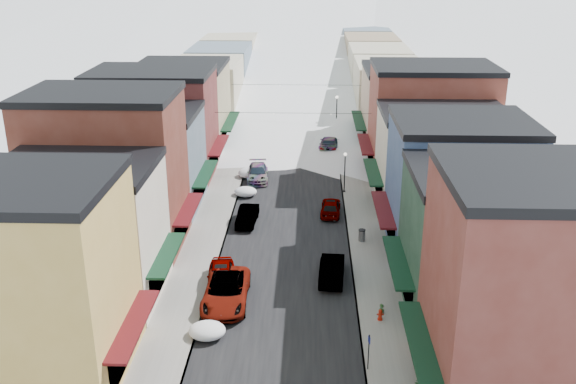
# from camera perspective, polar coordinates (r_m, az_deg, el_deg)

# --- Properties ---
(road) EXTENTS (10.00, 160.00, 0.01)m
(road) POSITION_cam_1_polar(r_m,az_deg,el_deg) (88.36, 0.78, 6.19)
(road) COLOR black
(road) RESTS_ON ground
(sidewalk_left) EXTENTS (3.20, 160.00, 0.15)m
(sidewalk_left) POSITION_cam_1_polar(r_m,az_deg,el_deg) (88.72, -3.51, 6.26)
(sidewalk_left) COLOR gray
(sidewalk_left) RESTS_ON ground
(sidewalk_right) EXTENTS (3.20, 160.00, 0.15)m
(sidewalk_right) POSITION_cam_1_polar(r_m,az_deg,el_deg) (88.46, 5.09, 6.17)
(sidewalk_right) COLOR gray
(sidewalk_right) RESTS_ON ground
(curb_left) EXTENTS (0.10, 160.00, 0.15)m
(curb_left) POSITION_cam_1_polar(r_m,az_deg,el_deg) (88.59, -2.50, 6.25)
(curb_left) COLOR slate
(curb_left) RESTS_ON ground
(curb_right) EXTENTS (0.10, 160.00, 0.15)m
(curb_right) POSITION_cam_1_polar(r_m,az_deg,el_deg) (88.39, 4.08, 6.19)
(curb_right) COLOR slate
(curb_right) RESTS_ON ground
(bldg_l_yellow) EXTENTS (11.30, 8.70, 11.50)m
(bldg_l_yellow) POSITION_cam_1_polar(r_m,az_deg,el_deg) (36.93, -22.36, -7.31)
(bldg_l_yellow) COLOR gold
(bldg_l_yellow) RESTS_ON ground
(bldg_l_cream) EXTENTS (11.30, 8.20, 9.50)m
(bldg_l_cream) POSITION_cam_1_polar(r_m,az_deg,el_deg) (44.41, -17.92, -3.40)
(bldg_l_cream) COLOR beige
(bldg_l_cream) RESTS_ON ground
(bldg_l_brick_near) EXTENTS (12.30, 8.20, 12.50)m
(bldg_l_brick_near) POSITION_cam_1_polar(r_m,az_deg,el_deg) (51.09, -15.75, 1.79)
(bldg_l_brick_near) COLOR maroon
(bldg_l_brick_near) RESTS_ON ground
(bldg_l_grayblue) EXTENTS (11.30, 9.20, 9.00)m
(bldg_l_grayblue) POSITION_cam_1_polar(r_m,az_deg,el_deg) (59.23, -12.76, 2.86)
(bldg_l_grayblue) COLOR slate
(bldg_l_grayblue) RESTS_ON ground
(bldg_l_brick_far) EXTENTS (13.30, 9.20, 11.00)m
(bldg_l_brick_far) POSITION_cam_1_polar(r_m,az_deg,el_deg) (67.58, -11.80, 6.01)
(bldg_l_brick_far) COLOR maroon
(bldg_l_brick_far) RESTS_ON ground
(bldg_l_tan) EXTENTS (11.30, 11.20, 10.00)m
(bldg_l_tan) POSITION_cam_1_polar(r_m,az_deg,el_deg) (76.97, -9.35, 7.56)
(bldg_l_tan) COLOR tan
(bldg_l_tan) RESTS_ON ground
(bldg_r_brick_near) EXTENTS (12.30, 9.20, 12.50)m
(bldg_r_brick_near) POSITION_cam_1_polar(r_m,az_deg,el_deg) (34.75, 22.02, -8.14)
(bldg_r_brick_near) COLOR maroon
(bldg_r_brick_near) RESTS_ON ground
(bldg_r_green) EXTENTS (11.30, 9.20, 9.50)m
(bldg_r_green) POSITION_cam_1_polar(r_m,az_deg,el_deg) (42.90, 17.28, -4.19)
(bldg_r_green) COLOR #1A3727
(bldg_r_green) RESTS_ON ground
(bldg_r_blue) EXTENTS (11.30, 9.20, 10.50)m
(bldg_r_blue) POSITION_cam_1_polar(r_m,az_deg,el_deg) (50.79, 14.86, 0.57)
(bldg_r_blue) COLOR #354C78
(bldg_r_blue) RESTS_ON ground
(bldg_r_cream) EXTENTS (12.30, 9.20, 9.00)m
(bldg_r_cream) POSITION_cam_1_polar(r_m,az_deg,el_deg) (59.46, 13.47, 2.87)
(bldg_r_cream) COLOR beige
(bldg_r_cream) RESTS_ON ground
(bldg_r_brick_far) EXTENTS (13.30, 9.20, 11.50)m
(bldg_r_brick_far) POSITION_cam_1_polar(r_m,az_deg,el_deg) (67.72, 12.57, 6.20)
(bldg_r_brick_far) COLOR maroon
(bldg_r_brick_far) RESTS_ON ground
(bldg_r_tan) EXTENTS (11.30, 11.20, 9.50)m
(bldg_r_tan) POSITION_cam_1_polar(r_m,az_deg,el_deg) (77.37, 10.51, 7.37)
(bldg_r_tan) COLOR tan
(bldg_r_tan) RESTS_ON ground
(distant_blocks) EXTENTS (34.00, 55.00, 8.00)m
(distant_blocks) POSITION_cam_1_polar(r_m,az_deg,el_deg) (110.05, 1.06, 11.20)
(distant_blocks) COLOR gray
(distant_blocks) RESTS_ON ground
(overhead_cables) EXTENTS (16.40, 15.04, 0.04)m
(overhead_cables) POSITION_cam_1_polar(r_m,az_deg,el_deg) (74.77, 0.59, 8.39)
(overhead_cables) COLOR black
(overhead_cables) RESTS_ON ground
(car_white_suv) EXTENTS (3.02, 6.36, 1.75)m
(car_white_suv) POSITION_cam_1_polar(r_m,az_deg,el_deg) (43.33, -5.53, -8.78)
(car_white_suv) COLOR silver
(car_white_suv) RESTS_ON ground
(car_silver_sedan) EXTENTS (2.34, 4.86, 1.60)m
(car_silver_sedan) POSITION_cam_1_polar(r_m,az_deg,el_deg) (45.48, -5.97, -7.40)
(car_silver_sedan) COLOR #94959B
(car_silver_sedan) RESTS_ON ground
(car_dark_hatch) EXTENTS (1.78, 4.43, 1.43)m
(car_dark_hatch) POSITION_cam_1_polar(r_m,az_deg,el_deg) (55.30, -3.64, -2.13)
(car_dark_hatch) COLOR black
(car_dark_hatch) RESTS_ON ground
(car_silver_wagon) EXTENTS (2.47, 5.33, 1.51)m
(car_silver_wagon) POSITION_cam_1_polar(r_m,az_deg,el_deg) (65.79, -2.72, 1.71)
(car_silver_wagon) COLOR #AAADB3
(car_silver_wagon) RESTS_ON ground
(car_green_sedan) EXTENTS (2.04, 4.98, 1.61)m
(car_green_sedan) POSITION_cam_1_polar(r_m,az_deg,el_deg) (46.23, 3.93, -6.83)
(car_green_sedan) COLOR black
(car_green_sedan) RESTS_ON ground
(car_gray_suv) EXTENTS (2.02, 4.39, 1.46)m
(car_gray_suv) POSITION_cam_1_polar(r_m,az_deg,el_deg) (57.25, 3.82, -1.31)
(car_gray_suv) COLOR gray
(car_gray_suv) RESTS_ON ground
(car_black_sedan) EXTENTS (2.84, 5.84, 1.64)m
(car_black_sedan) POSITION_cam_1_polar(r_m,az_deg,el_deg) (75.83, 3.71, 4.32)
(car_black_sedan) COLOR black
(car_black_sedan) RESTS_ON ground
(car_lane_silver) EXTENTS (2.38, 4.79, 1.57)m
(car_lane_silver) POSITION_cam_1_polar(r_m,az_deg,el_deg) (90.66, -0.22, 7.07)
(car_lane_silver) COLOR #A9ADB1
(car_lane_silver) RESTS_ON ground
(car_lane_white) EXTENTS (2.91, 5.26, 1.39)m
(car_lane_white) POSITION_cam_1_polar(r_m,az_deg,el_deg) (89.54, 1.54, 6.83)
(car_lane_white) COLOR silver
(car_lane_white) RESTS_ON ground
(fire_hydrant) EXTENTS (0.43, 0.32, 0.74)m
(fire_hydrant) POSITION_cam_1_polar(r_m,az_deg,el_deg) (41.74, 8.20, -10.78)
(fire_hydrant) COLOR #A91909
(fire_hydrant) RESTS_ON sidewalk_right
(parking_sign) EXTENTS (0.11, 0.30, 2.23)m
(parking_sign) POSITION_cam_1_polar(r_m,az_deg,el_deg) (36.77, 7.19, -13.71)
(parking_sign) COLOR black
(parking_sign) RESTS_ON sidewalk_right
(trash_can) EXTENTS (0.57, 0.57, 0.97)m
(trash_can) POSITION_cam_1_polar(r_m,az_deg,el_deg) (52.05, 6.58, -3.83)
(trash_can) COLOR #5C5F62
(trash_can) RESTS_ON sidewalk_right
(streetlamp_near) EXTENTS (0.33, 0.33, 3.97)m
(streetlamp_near) POSITION_cam_1_polar(r_m,az_deg,el_deg) (61.71, 5.08, 2.21)
(streetlamp_near) COLOR black
(streetlamp_near) RESTS_ON sidewalk_right
(streetlamp_far) EXTENTS (0.39, 0.39, 4.71)m
(streetlamp_far) POSITION_cam_1_polar(r_m,az_deg,el_deg) (82.81, 4.35, 7.36)
(streetlamp_far) COLOR black
(streetlamp_far) RESTS_ON sidewalk_right
(planter_near) EXTENTS (0.53, 0.46, 0.58)m
(planter_near) POSITION_cam_1_polar(r_m,az_deg,el_deg) (36.40, 11.58, -16.36)
(planter_near) COLOR #316D34
(planter_near) RESTS_ON sidewalk_right
(planter_far) EXTENTS (0.49, 0.49, 0.63)m
(planter_far) POSITION_cam_1_polar(r_m,az_deg,el_deg) (42.45, 8.31, -10.24)
(planter_far) COLOR #2E5728
(planter_far) RESTS_ON sidewalk_right
(snow_pile_near) EXTENTS (2.26, 2.59, 0.96)m
(snow_pile_near) POSITION_cam_1_polar(r_m,az_deg,el_deg) (40.24, -7.15, -12.08)
(snow_pile_near) COLOR white
(snow_pile_near) RESTS_ON ground
(snow_pile_mid) EXTENTS (2.17, 2.54, 0.92)m
(snow_pile_mid) POSITION_cam_1_polar(r_m,az_deg,el_deg) (61.63, -3.78, 0.04)
(snow_pile_mid) COLOR white
(snow_pile_mid) RESTS_ON ground
(snow_pile_far) EXTENTS (2.54, 2.76, 1.08)m
(snow_pile_far) POSITION_cam_1_polar(r_m,az_deg,el_deg) (66.59, -3.34, 1.72)
(snow_pile_far) COLOR white
(snow_pile_far) RESTS_ON ground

